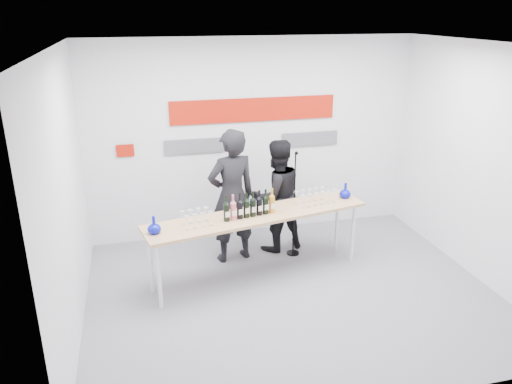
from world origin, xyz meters
TOP-DOWN VIEW (x-y plane):
  - ground at (0.00, 0.00)m, footprint 5.00×5.00m
  - back_wall at (0.00, 2.00)m, footprint 5.00×0.04m
  - signage at (-0.06, 1.97)m, footprint 3.38×0.02m
  - tasting_table at (-0.30, 0.54)m, footprint 3.01×1.18m
  - wine_bottles at (-0.42, 0.49)m, footprint 0.71×0.22m
  - decanter_left at (-1.62, 0.27)m, footprint 0.16×0.16m
  - decanter_right at (1.02, 0.82)m, footprint 0.16×0.16m
  - glasses_left at (-1.11, 0.38)m, footprint 0.39×0.28m
  - glasses_right at (0.53, 0.71)m, footprint 0.59×0.30m
  - presenter_left at (-0.53, 1.09)m, footprint 0.77×0.60m
  - presenter_right at (0.16, 1.27)m, footprint 0.93×0.80m
  - mic_stand at (0.35, 1.01)m, footprint 0.18×0.18m

SIDE VIEW (x-z plane):
  - ground at x=0.00m, z-range 0.00..0.00m
  - mic_stand at x=0.35m, z-range -0.30..1.25m
  - tasting_table at x=-0.30m, z-range 0.38..1.26m
  - presenter_right at x=0.16m, z-range 0.00..1.66m
  - presenter_left at x=-0.53m, z-range 0.00..1.89m
  - glasses_left at x=-1.11m, z-range 0.89..1.07m
  - glasses_right at x=0.53m, z-range 0.89..1.07m
  - decanter_left at x=-1.62m, z-range 0.89..1.10m
  - decanter_right at x=1.02m, z-range 0.89..1.10m
  - wine_bottles at x=-0.42m, z-range 0.89..1.22m
  - back_wall at x=0.00m, z-range 0.00..3.00m
  - signage at x=-0.06m, z-range 1.41..2.20m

